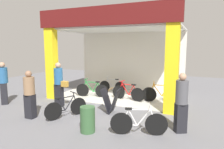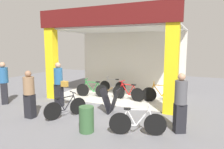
{
  "view_description": "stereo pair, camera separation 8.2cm",
  "coord_description": "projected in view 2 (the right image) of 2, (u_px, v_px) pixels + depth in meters",
  "views": [
    {
      "loc": [
        3.58,
        -7.24,
        2.4
      ],
      "look_at": [
        0.0,
        0.8,
        1.15
      ],
      "focal_mm": 32.36,
      "sensor_mm": 36.0,
      "label": 1
    },
    {
      "loc": [
        3.65,
        -7.2,
        2.4
      ],
      "look_at": [
        0.0,
        0.8,
        1.15
      ],
      "focal_mm": 32.36,
      "sensor_mm": 36.0,
      "label": 2
    }
  ],
  "objects": [
    {
      "name": "trash_bin",
      "position": [
        87.0,
        119.0,
        5.64
      ],
      "size": [
        0.42,
        0.42,
        0.73
      ],
      "primitive_type": "cylinder",
      "color": "#335933",
      "rests_on": "ground"
    },
    {
      "name": "bicycle_parked_1",
      "position": [
        66.0,
        108.0,
        6.81
      ],
      "size": [
        0.72,
        1.38,
        0.84
      ],
      "color": "black",
      "rests_on": "ground"
    },
    {
      "name": "pedestrian_0",
      "position": [
        59.0,
        84.0,
        7.96
      ],
      "size": [
        0.63,
        0.36,
        1.76
      ],
      "color": "black",
      "rests_on": "ground"
    },
    {
      "name": "bicycle_inside_3",
      "position": [
        92.0,
        90.0,
        9.51
      ],
      "size": [
        1.54,
        0.44,
        0.86
      ],
      "color": "black",
      "rests_on": "ground"
    },
    {
      "name": "pedestrian_2",
      "position": [
        180.0,
        102.0,
        5.54
      ],
      "size": [
        0.45,
        0.45,
        1.67
      ],
      "color": "black",
      "rests_on": "ground"
    },
    {
      "name": "bicycle_parked_0",
      "position": [
        137.0,
        123.0,
        5.44
      ],
      "size": [
        1.47,
        0.58,
        0.85
      ],
      "color": "black",
      "rests_on": "ground"
    },
    {
      "name": "sandwich_board_sign",
      "position": [
        110.0,
        101.0,
        7.25
      ],
      "size": [
        0.68,
        0.56,
        0.9
      ],
      "color": "black",
      "rests_on": "ground"
    },
    {
      "name": "pedestrian_1",
      "position": [
        29.0,
        94.0,
        6.7
      ],
      "size": [
        0.36,
        0.36,
        1.6
      ],
      "color": "black",
      "rests_on": "ground"
    },
    {
      "name": "bicycle_inside_2",
      "position": [
        113.0,
        86.0,
        10.61
      ],
      "size": [
        1.43,
        0.39,
        0.79
      ],
      "color": "black",
      "rests_on": "ground"
    },
    {
      "name": "ground_plane",
      "position": [
        104.0,
        105.0,
        8.33
      ],
      "size": [
        19.49,
        19.49,
        0.0
      ],
      "primitive_type": "plane",
      "color": "slate",
      "rests_on": "ground"
    },
    {
      "name": "bicycle_inside_1",
      "position": [
        128.0,
        93.0,
        8.92
      ],
      "size": [
        1.55,
        0.43,
        0.86
      ],
      "color": "black",
      "rests_on": "ground"
    },
    {
      "name": "shop_facade",
      "position": [
        120.0,
        52.0,
        9.52
      ],
      "size": [
        5.94,
        3.51,
        3.9
      ],
      "color": "beige",
      "rests_on": "ground"
    },
    {
      "name": "bicycle_inside_0",
      "position": [
        161.0,
        94.0,
        8.62
      ],
      "size": [
        1.57,
        0.53,
        0.89
      ],
      "color": "black",
      "rests_on": "ground"
    },
    {
      "name": "pedestrian_3",
      "position": [
        4.0,
        82.0,
        8.33
      ],
      "size": [
        0.52,
        0.52,
        1.74
      ],
      "color": "black",
      "rests_on": "ground"
    }
  ]
}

